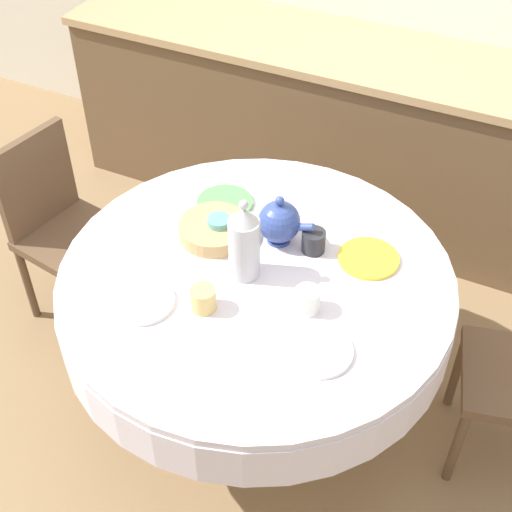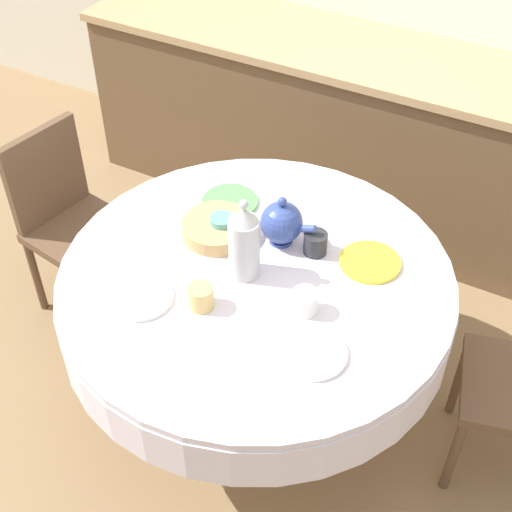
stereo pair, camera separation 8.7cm
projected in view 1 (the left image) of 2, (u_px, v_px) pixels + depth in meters
The scene contains 15 objects.
ground_plane at pixel (256, 404), 2.97m from camera, with size 12.00×12.00×0.00m, color #8E704C.
kitchen_counter at pixel (377, 140), 3.60m from camera, with size 3.24×0.64×0.93m.
dining_table at pixel (256, 298), 2.54m from camera, with size 1.39×1.39×0.76m.
chair_right at pixel (61, 222), 3.08m from camera, with size 0.46×0.46×0.88m.
plate_near_left at pixel (142, 301), 2.35m from camera, with size 0.22×0.22×0.01m, color white.
cup_near_left at pixel (203, 299), 2.31m from camera, with size 0.09×0.09×0.08m, color #DBB766.
plate_near_right at pixel (318, 351), 2.20m from camera, with size 0.22×0.22×0.01m, color white.
cup_near_right at pixel (307, 300), 2.31m from camera, with size 0.09×0.09×0.08m, color white.
plate_far_left at pixel (225, 202), 2.74m from camera, with size 0.22×0.22×0.01m, color #5BA85B.
cup_far_left at pixel (219, 227), 2.58m from camera, with size 0.09×0.09×0.08m, color #5BA39E.
plate_far_right at pixel (369, 258), 2.51m from camera, with size 0.22×0.22×0.01m, color yellow.
cup_far_right at pixel (314, 241), 2.52m from camera, with size 0.09×0.09×0.08m, color #28282D.
coffee_carafe at pixel (244, 243), 2.37m from camera, with size 0.11×0.11×0.32m.
teapot at pixel (280, 222), 2.53m from camera, with size 0.21×0.15×0.20m.
bread_basket at pixel (214, 229), 2.59m from camera, with size 0.26×0.26×0.06m, color tan.
Camera 1 is at (0.77, -1.60, 2.47)m, focal length 50.00 mm.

